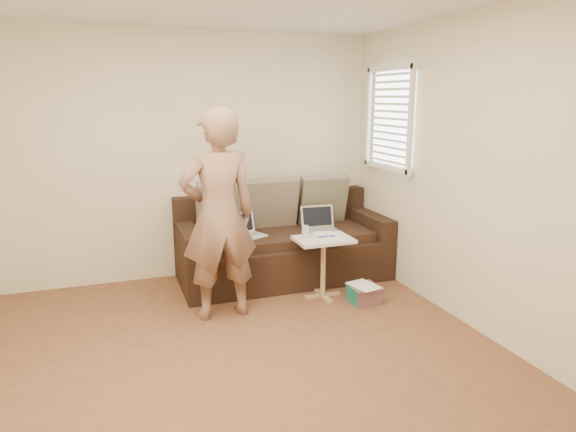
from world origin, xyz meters
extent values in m
plane|color=brown|center=(0.00, 0.00, 0.00)|extent=(4.50, 4.50, 0.00)
plane|color=beige|center=(0.00, 2.25, 1.30)|extent=(4.00, 0.00, 4.00)
plane|color=beige|center=(0.00, -2.25, 1.30)|extent=(4.00, 0.00, 4.00)
plane|color=beige|center=(2.00, 0.00, 1.30)|extent=(0.00, 4.50, 4.50)
imported|color=brown|center=(0.04, 1.05, 0.92)|extent=(0.70, 0.50, 1.85)
camera|label=1|loc=(-0.83, -3.19, 1.92)|focal=31.84mm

